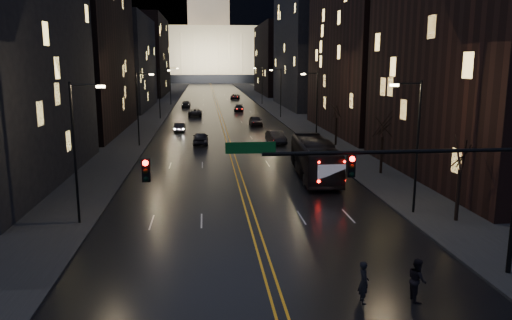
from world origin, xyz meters
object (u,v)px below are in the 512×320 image
object	(u,v)px
oncoming_car_a	(200,138)
pedestrian_b	(417,280)
receding_car_a	(276,137)
traffic_signal	(402,175)
bus	(315,159)
pedestrian_a	(364,282)
oncoming_car_b	(180,127)

from	to	relation	value
oncoming_car_a	pedestrian_b	size ratio (longest dim) A/B	2.46
receding_car_a	pedestrian_b	distance (m)	42.57
receding_car_a	oncoming_car_a	bearing A→B (deg)	170.39
oncoming_car_a	receding_car_a	bearing A→B (deg)	177.66
traffic_signal	receding_car_a	distance (m)	40.80
pedestrian_b	bus	bearing A→B (deg)	1.82
pedestrian_a	pedestrian_b	bearing A→B (deg)	-90.22
bus	receding_car_a	distance (m)	19.04
pedestrian_a	pedestrian_b	distance (m)	2.38
oncoming_car_b	receding_car_a	bearing A→B (deg)	137.49
oncoming_car_b	receding_car_a	world-z (taller)	receding_car_a
oncoming_car_a	oncoming_car_b	bearing A→B (deg)	-74.24
oncoming_car_b	receding_car_a	xyz separation A→B (m)	(12.65, -12.23, 0.12)
receding_car_a	pedestrian_b	world-z (taller)	pedestrian_b
receding_car_a	pedestrian_a	bearing A→B (deg)	-99.64
traffic_signal	oncoming_car_a	size ratio (longest dim) A/B	3.70
oncoming_car_a	oncoming_car_b	distance (m)	12.14
oncoming_car_a	pedestrian_a	xyz separation A→B (m)	(7.20, -43.08, 0.15)
traffic_signal	bus	distance (m)	21.85
traffic_signal	bus	bearing A→B (deg)	87.85
bus	pedestrian_a	size ratio (longest dim) A/B	6.52
traffic_signal	pedestrian_b	size ratio (longest dim) A/B	9.10
traffic_signal	bus	size ratio (longest dim) A/B	1.41
pedestrian_a	oncoming_car_a	bearing A→B (deg)	9.26
bus	receding_car_a	world-z (taller)	bus
receding_car_a	pedestrian_a	world-z (taller)	pedestrian_a
oncoming_car_b	pedestrian_b	bearing A→B (deg)	104.60
pedestrian_a	pedestrian_b	world-z (taller)	pedestrian_b
receding_car_a	pedestrian_a	distance (m)	42.63
bus	pedestrian_b	bearing A→B (deg)	-88.30
pedestrian_a	oncoming_car_b	bearing A→B (deg)	10.47
oncoming_car_a	traffic_signal	bearing A→B (deg)	103.70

